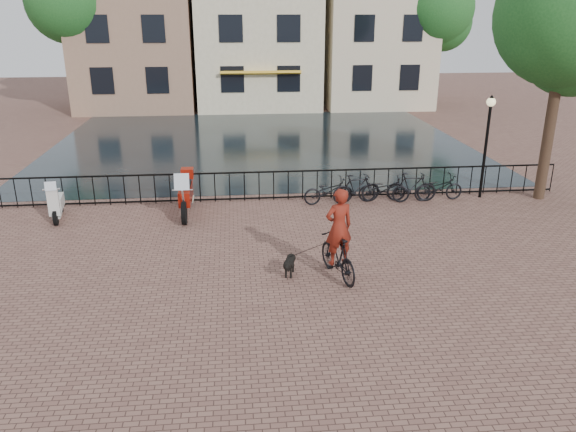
{
  "coord_description": "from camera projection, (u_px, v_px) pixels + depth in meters",
  "views": [
    {
      "loc": [
        -1.31,
        -10.34,
        6.05
      ],
      "look_at": [
        0.0,
        3.0,
        1.2
      ],
      "focal_mm": 35.0,
      "sensor_mm": 36.0,
      "label": 1
    }
  ],
  "objects": [
    {
      "name": "canal_house_right",
      "position": [
        373.0,
        4.0,
        38.46
      ],
      "size": [
        7.0,
        9.0,
        13.3
      ],
      "color": "beige",
      "rests_on": "ground"
    },
    {
      "name": "dog",
      "position": [
        290.0,
        265.0,
        13.7
      ],
      "size": [
        0.46,
        0.84,
        0.54
      ],
      "rotation": [
        0.0,
        0.0,
        -0.26
      ],
      "color": "black",
      "rests_on": "ground"
    },
    {
      "name": "tree_near_right",
      "position": [
        567.0,
        16.0,
        17.51
      ],
      "size": [
        4.48,
        4.48,
        8.24
      ],
      "color": "black",
      "rests_on": "ground"
    },
    {
      "name": "tree_far_left",
      "position": [
        68.0,
        2.0,
        33.83
      ],
      "size": [
        5.04,
        5.04,
        9.27
      ],
      "color": "black",
      "rests_on": "ground"
    },
    {
      "name": "canal_water",
      "position": [
        260.0,
        142.0,
        28.05
      ],
      "size": [
        20.0,
        20.0,
        0.0
      ],
      "primitive_type": "plane",
      "color": "black",
      "rests_on": "ground"
    },
    {
      "name": "lamp_post",
      "position": [
        488.0,
        130.0,
        18.83
      ],
      "size": [
        0.3,
        0.3,
        3.45
      ],
      "color": "black",
      "rests_on": "ground"
    },
    {
      "name": "cyclist",
      "position": [
        338.0,
        239.0,
        13.34
      ],
      "size": [
        1.03,
        2.0,
        2.63
      ],
      "rotation": [
        0.0,
        0.0,
        3.41
      ],
      "color": "black",
      "rests_on": "ground"
    },
    {
      "name": "parked_bike_2",
      "position": [
        384.0,
        189.0,
        18.97
      ],
      "size": [
        1.79,
        0.85,
        0.9
      ],
      "primitive_type": "imported",
      "rotation": [
        0.0,
        0.0,
        1.42
      ],
      "color": "black",
      "rests_on": "ground"
    },
    {
      "name": "canal_house_left",
      "position": [
        135.0,
        8.0,
        37.07
      ],
      "size": [
        7.5,
        9.0,
        12.8
      ],
      "color": "#8A6750",
      "rests_on": "ground"
    },
    {
      "name": "scooter",
      "position": [
        56.0,
        197.0,
        17.34
      ],
      "size": [
        0.66,
        1.57,
        1.42
      ],
      "rotation": [
        0.0,
        0.0,
        0.15
      ],
      "color": "silver",
      "rests_on": "ground"
    },
    {
      "name": "tree_far_right",
      "position": [
        437.0,
        9.0,
        36.07
      ],
      "size": [
        4.76,
        4.76,
        8.76
      ],
      "color": "black",
      "rests_on": "ground"
    },
    {
      "name": "railing",
      "position": [
        274.0,
        186.0,
        19.17
      ],
      "size": [
        20.0,
        0.05,
        1.02
      ],
      "color": "black",
      "rests_on": "ground"
    },
    {
      "name": "parked_bike_0",
      "position": [
        329.0,
        191.0,
        18.8
      ],
      "size": [
        1.78,
        0.83,
        0.9
      ],
      "primitive_type": "imported",
      "rotation": [
        0.0,
        0.0,
        1.71
      ],
      "color": "black",
      "rests_on": "ground"
    },
    {
      "name": "ground",
      "position": [
        302.0,
        317.0,
        11.86
      ],
      "size": [
        100.0,
        100.0,
        0.0
      ],
      "primitive_type": "plane",
      "color": "brown",
      "rests_on": "ground"
    },
    {
      "name": "parked_bike_4",
      "position": [
        438.0,
        188.0,
        19.15
      ],
      "size": [
        1.76,
        0.73,
        0.9
      ],
      "primitive_type": "imported",
      "rotation": [
        0.0,
        0.0,
        1.65
      ],
      "color": "black",
      "rests_on": "ground"
    },
    {
      "name": "parked_bike_1",
      "position": [
        356.0,
        189.0,
        18.87
      ],
      "size": [
        1.72,
        0.74,
        1.0
      ],
      "primitive_type": "imported",
      "rotation": [
        0.0,
        0.0,
        1.74
      ],
      "color": "black",
      "rests_on": "ground"
    },
    {
      "name": "motorcycle",
      "position": [
        186.0,
        190.0,
        17.65
      ],
      "size": [
        0.57,
        2.33,
        1.66
      ],
      "rotation": [
        0.0,
        0.0,
        -0.01
      ],
      "color": "#9B180B",
      "rests_on": "ground"
    },
    {
      "name": "parked_bike_3",
      "position": [
        411.0,
        187.0,
        19.04
      ],
      "size": [
        1.71,
        0.68,
        1.0
      ],
      "primitive_type": "imported",
      "rotation": [
        0.0,
        0.0,
        1.44
      ],
      "color": "black",
      "rests_on": "ground"
    },
    {
      "name": "canal_house_mid",
      "position": [
        256.0,
        16.0,
        37.98
      ],
      "size": [
        8.0,
        9.5,
        11.8
      ],
      "color": "#C3B893",
      "rests_on": "ground"
    }
  ]
}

